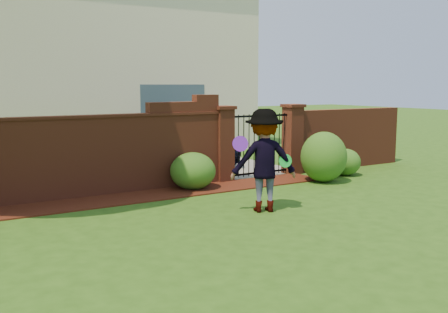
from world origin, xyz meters
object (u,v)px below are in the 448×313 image
man (264,161)px  frisbee_purple (240,144)px  car (190,139)px  frisbee_green (285,161)px

man → frisbee_purple: 0.60m
man → frisbee_purple: man is taller
car → man: size_ratio=2.27×
car → frisbee_green: car is taller
car → frisbee_green: bearing=-100.1°
frisbee_purple → frisbee_green: (0.81, -0.32, -0.34)m
car → man: man is taller
car → frisbee_purple: (-2.17, -6.08, 0.56)m
car → frisbee_green: (-1.37, -6.40, 0.22)m
man → frisbee_green: size_ratio=7.61×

